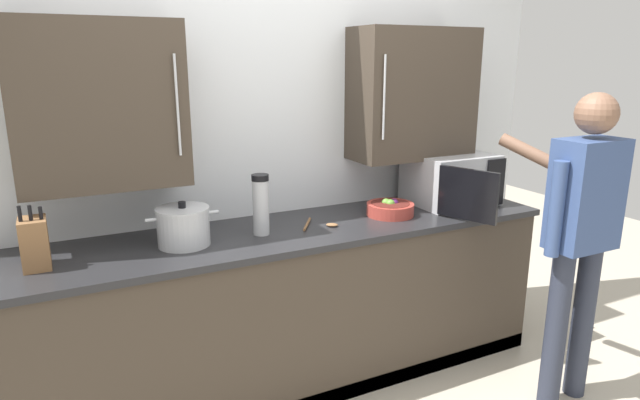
{
  "coord_description": "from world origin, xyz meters",
  "views": [
    {
      "loc": [
        -1.09,
        -1.73,
        1.79
      ],
      "look_at": [
        0.15,
        0.76,
        1.06
      ],
      "focal_mm": 30.49,
      "sensor_mm": 36.0,
      "label": 1
    }
  ],
  "objects_px": {
    "microwave_oven": "(448,179)",
    "stock_pot": "(183,226)",
    "person_figure": "(579,225)",
    "fruit_bowl": "(390,208)",
    "wooden_spoon": "(320,224)",
    "knife_block": "(35,243)",
    "thermos_flask": "(261,205)"
  },
  "relations": [
    {
      "from": "microwave_oven",
      "to": "stock_pot",
      "type": "bearing_deg",
      "value": -178.42
    },
    {
      "from": "microwave_oven",
      "to": "person_figure",
      "type": "height_order",
      "value": "person_figure"
    },
    {
      "from": "fruit_bowl",
      "to": "wooden_spoon",
      "type": "bearing_deg",
      "value": -178.88
    },
    {
      "from": "microwave_oven",
      "to": "knife_block",
      "type": "relative_size",
      "value": 2.56
    },
    {
      "from": "thermos_flask",
      "to": "person_figure",
      "type": "height_order",
      "value": "person_figure"
    },
    {
      "from": "stock_pot",
      "to": "knife_block",
      "type": "relative_size",
      "value": 1.21
    },
    {
      "from": "stock_pot",
      "to": "person_figure",
      "type": "xyz_separation_m",
      "value": [
        1.79,
        -0.78,
        -0.02
      ]
    },
    {
      "from": "microwave_oven",
      "to": "fruit_bowl",
      "type": "height_order",
      "value": "microwave_oven"
    },
    {
      "from": "knife_block",
      "to": "person_figure",
      "type": "xyz_separation_m",
      "value": [
        2.43,
        -0.77,
        -0.04
      ]
    },
    {
      "from": "wooden_spoon",
      "to": "knife_block",
      "type": "bearing_deg",
      "value": 179.54
    },
    {
      "from": "thermos_flask",
      "to": "wooden_spoon",
      "type": "relative_size",
      "value": 1.45
    },
    {
      "from": "knife_block",
      "to": "person_figure",
      "type": "relative_size",
      "value": 0.18
    },
    {
      "from": "stock_pot",
      "to": "person_figure",
      "type": "bearing_deg",
      "value": -23.53
    },
    {
      "from": "stock_pot",
      "to": "thermos_flask",
      "type": "bearing_deg",
      "value": -1.64
    },
    {
      "from": "microwave_oven",
      "to": "thermos_flask",
      "type": "height_order",
      "value": "thermos_flask"
    },
    {
      "from": "microwave_oven",
      "to": "wooden_spoon",
      "type": "xyz_separation_m",
      "value": [
        -0.92,
        -0.07,
        -0.14
      ]
    },
    {
      "from": "person_figure",
      "to": "stock_pot",
      "type": "bearing_deg",
      "value": 156.47
    },
    {
      "from": "thermos_flask",
      "to": "stock_pot",
      "type": "relative_size",
      "value": 0.9
    },
    {
      "from": "microwave_oven",
      "to": "knife_block",
      "type": "height_order",
      "value": "microwave_oven"
    },
    {
      "from": "microwave_oven",
      "to": "stock_pot",
      "type": "distance_m",
      "value": 1.64
    },
    {
      "from": "microwave_oven",
      "to": "knife_block",
      "type": "bearing_deg",
      "value": -178.56
    },
    {
      "from": "thermos_flask",
      "to": "fruit_bowl",
      "type": "height_order",
      "value": "thermos_flask"
    },
    {
      "from": "thermos_flask",
      "to": "wooden_spoon",
      "type": "distance_m",
      "value": 0.36
    },
    {
      "from": "microwave_oven",
      "to": "person_figure",
      "type": "xyz_separation_m",
      "value": [
        0.15,
        -0.83,
        -0.08
      ]
    },
    {
      "from": "stock_pot",
      "to": "fruit_bowl",
      "type": "distance_m",
      "value": 1.18
    },
    {
      "from": "wooden_spoon",
      "to": "person_figure",
      "type": "xyz_separation_m",
      "value": [
        1.07,
        -0.76,
        0.06
      ]
    },
    {
      "from": "fruit_bowl",
      "to": "thermos_flask",
      "type": "bearing_deg",
      "value": 179.8
    },
    {
      "from": "wooden_spoon",
      "to": "fruit_bowl",
      "type": "bearing_deg",
      "value": 1.12
    },
    {
      "from": "wooden_spoon",
      "to": "microwave_oven",
      "type": "bearing_deg",
      "value": 4.25
    },
    {
      "from": "stock_pot",
      "to": "microwave_oven",
      "type": "bearing_deg",
      "value": 1.58
    },
    {
      "from": "knife_block",
      "to": "fruit_bowl",
      "type": "xyz_separation_m",
      "value": [
        1.81,
        -0.0,
        -0.07
      ]
    },
    {
      "from": "thermos_flask",
      "to": "stock_pot",
      "type": "distance_m",
      "value": 0.4
    }
  ]
}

